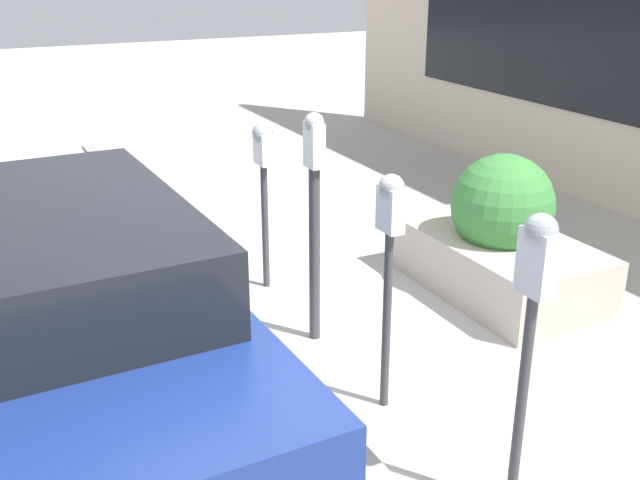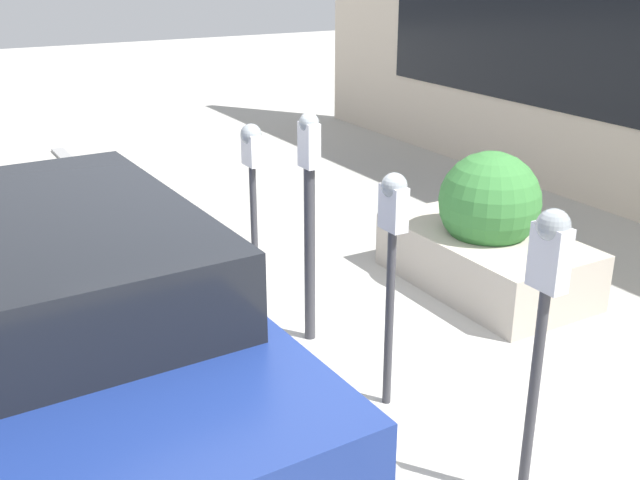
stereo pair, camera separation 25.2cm
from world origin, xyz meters
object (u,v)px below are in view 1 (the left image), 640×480
Objects in this scene: parked_car_front at (27,318)px; parking_meter_nearest at (534,295)px; parking_meter_second at (390,237)px; parking_meter_middle at (314,202)px; planter_box at (499,240)px; parking_meter_fourth at (263,164)px.

parking_meter_nearest is at bearing -131.55° from parked_car_front.
parking_meter_middle reaches higher than parking_meter_second.
parking_meter_middle reaches higher than parked_car_front.
parking_meter_second is 2.05m from planter_box.
parking_meter_fourth is at bearing -0.99° from parking_meter_second.
parking_meter_nearest is 1.06m from parking_meter_second.
parking_meter_fourth is (2.97, 0.06, -0.12)m from parking_meter_nearest.
parking_meter_middle is at bearing 0.11° from parking_meter_second.
parking_meter_nearest is 2.60m from parked_car_front.
parking_meter_nearest is at bearing -178.88° from parking_meter_fourth.
parking_meter_nearest is 0.90× the size of planter_box.
parked_car_front is (0.59, 1.88, -0.34)m from parking_meter_second.
parking_meter_fourth reaches higher than planter_box.
planter_box is 0.42× the size of parked_car_front.
parking_meter_second reaches higher than planter_box.
planter_box is at bearing -87.68° from parking_meter_middle.
planter_box is at bearing -37.24° from parking_meter_nearest.
planter_box is (-0.90, -1.63, -0.60)m from parking_meter_fourth.
parking_meter_second is at bearing 4.95° from parking_meter_nearest.
parking_meter_fourth is at bearing 61.07° from planter_box.
parking_meter_fourth is (1.91, -0.03, -0.05)m from parking_meter_second.
parked_car_front is at bearing 96.81° from planter_box.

